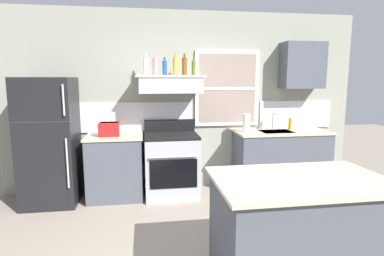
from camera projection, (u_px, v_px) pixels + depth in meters
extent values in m
cube|color=gray|center=(185.00, 102.00, 4.83)|extent=(5.40, 0.06, 2.70)
cube|color=silver|center=(109.00, 118.00, 4.65)|extent=(2.50, 0.02, 0.44)
cube|color=silver|center=(295.00, 114.00, 5.09)|extent=(1.20, 0.02, 0.44)
cube|color=white|center=(227.00, 88.00, 4.85)|extent=(1.00, 0.04, 1.15)
cube|color=gray|center=(227.00, 89.00, 4.83)|extent=(0.90, 0.01, 1.05)
cube|color=white|center=(227.00, 89.00, 4.83)|extent=(0.90, 0.02, 0.04)
cube|color=black|center=(50.00, 142.00, 4.24)|extent=(0.70, 0.68, 1.72)
cube|color=#333333|center=(40.00, 122.00, 3.86)|extent=(0.69, 0.00, 0.01)
cylinder|color=#A5A8AD|center=(67.00, 163.00, 3.96)|extent=(0.02, 0.02, 0.64)
cylinder|color=#A5A8AD|center=(63.00, 100.00, 3.83)|extent=(0.02, 0.02, 0.38)
cube|color=#474C56|center=(116.00, 168.00, 4.49)|extent=(0.76, 0.60, 0.88)
cube|color=#C6B793|center=(114.00, 136.00, 4.42)|extent=(0.79, 0.63, 0.03)
cube|color=red|center=(109.00, 129.00, 4.36)|extent=(0.28, 0.20, 0.19)
cube|color=black|center=(109.00, 123.00, 4.35)|extent=(0.24, 0.16, 0.01)
cube|color=black|center=(98.00, 127.00, 4.34)|extent=(0.02, 0.03, 0.02)
cube|color=#9EA0A5|center=(172.00, 166.00, 4.57)|extent=(0.76, 0.64, 0.87)
cube|color=black|center=(171.00, 136.00, 4.50)|extent=(0.76, 0.64, 0.04)
cube|color=black|center=(169.00, 125.00, 4.77)|extent=(0.76, 0.06, 0.18)
cube|color=black|center=(174.00, 174.00, 4.26)|extent=(0.65, 0.01, 0.40)
cylinder|color=silver|center=(174.00, 157.00, 4.18)|extent=(0.65, 0.03, 0.03)
cube|color=silver|center=(170.00, 85.00, 4.49)|extent=(0.88, 0.48, 0.22)
cube|color=#262628|center=(172.00, 91.00, 4.28)|extent=(0.75, 0.02, 0.04)
cube|color=white|center=(170.00, 76.00, 4.47)|extent=(0.96, 0.52, 0.02)
cylinder|color=silver|center=(146.00, 67.00, 4.41)|extent=(0.06, 0.06, 0.24)
cylinder|color=silver|center=(145.00, 55.00, 4.38)|extent=(0.03, 0.03, 0.06)
cylinder|color=#C67F84|center=(155.00, 67.00, 4.38)|extent=(0.07, 0.07, 0.23)
cylinder|color=#C67F84|center=(155.00, 57.00, 4.36)|extent=(0.03, 0.03, 0.06)
cylinder|color=#1E478C|center=(165.00, 68.00, 4.49)|extent=(0.07, 0.07, 0.21)
cylinder|color=#1E478C|center=(165.00, 59.00, 4.47)|extent=(0.03, 0.03, 0.05)
cylinder|color=#B29333|center=(176.00, 67.00, 4.40)|extent=(0.08, 0.08, 0.24)
cylinder|color=#B29333|center=(176.00, 56.00, 4.38)|extent=(0.03, 0.03, 0.06)
cylinder|color=brown|center=(185.00, 67.00, 4.47)|extent=(0.07, 0.07, 0.24)
cylinder|color=brown|center=(185.00, 56.00, 4.44)|extent=(0.03, 0.03, 0.06)
cylinder|color=#4C601E|center=(194.00, 68.00, 4.47)|extent=(0.06, 0.06, 0.20)
cylinder|color=#4C601E|center=(194.00, 59.00, 4.45)|extent=(0.03, 0.03, 0.05)
cube|color=#474C56|center=(281.00, 161.00, 4.87)|extent=(1.40, 0.60, 0.88)
cube|color=#C6B793|center=(282.00, 132.00, 4.80)|extent=(1.43, 0.63, 0.03)
cube|color=#B7BABC|center=(276.00, 132.00, 4.76)|extent=(0.48, 0.36, 0.01)
cylinder|color=silver|center=(273.00, 121.00, 4.87)|extent=(0.03, 0.03, 0.28)
cylinder|color=silver|center=(275.00, 114.00, 4.78)|extent=(0.02, 0.16, 0.02)
cylinder|color=white|center=(246.00, 123.00, 4.69)|extent=(0.11, 0.11, 0.27)
cylinder|color=orange|center=(290.00, 124.00, 4.91)|extent=(0.06, 0.06, 0.18)
cube|color=#474C56|center=(298.00, 233.00, 2.58)|extent=(1.32, 0.82, 0.88)
cube|color=#C6B793|center=(301.00, 180.00, 2.51)|extent=(1.40, 0.90, 0.03)
cube|color=#474C56|center=(302.00, 66.00, 4.83)|extent=(0.64, 0.32, 0.70)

